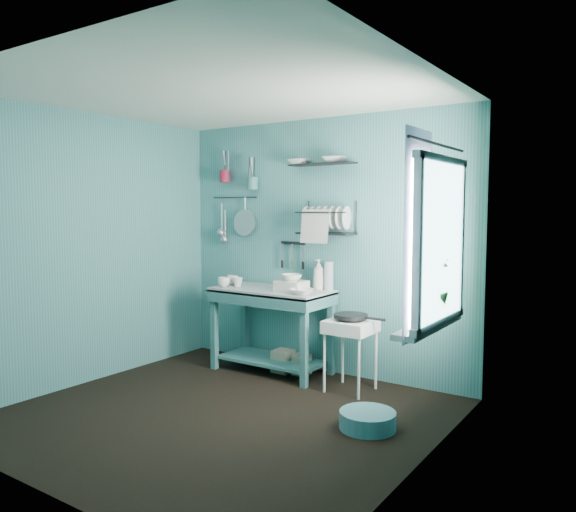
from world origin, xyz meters
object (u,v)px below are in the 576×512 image
Objects in this scene: soap_bottle at (319,274)px; utensil_cup_magenta at (225,176)px; hotplate_stand at (350,355)px; mug_right at (232,280)px; work_counter at (272,330)px; mug_mid at (238,282)px; mug_left at (224,282)px; water_bottle at (329,276)px; frying_pan at (351,316)px; dish_rack at (326,218)px; floor_basin at (368,420)px; storage_tin_large at (283,361)px; storage_tin_small at (301,364)px; potted_plant at (426,284)px; colander at (245,223)px; wash_tub at (292,286)px; utensil_cup_teal at (253,183)px.

utensil_cup_magenta is at bearing 178.00° from soap_bottle.
mug_right is at bearing 173.28° from hotplate_stand.
work_counter is 3.94× the size of soap_bottle.
mug_left is at bearing -135.00° from mug_mid.
work_counter is at bearing 8.97° from mug_mid.
frying_pan is (0.40, -0.30, -0.30)m from water_bottle.
dish_rack is 1.31× the size of floor_basin.
soap_bottle reaches higher than mug_left.
utensil_cup_magenta is at bearing 128.29° from mug_left.
dish_rack is 2.00m from floor_basin.
storage_tin_small is (0.20, 0.03, -0.01)m from storage_tin_large.
dish_rack is at bearing 146.53° from potted_plant.
wash_tub is at bearing -20.03° from colander.
dish_rack is 1.38m from utensil_cup_magenta.
frying_pan is 1.83m from utensil_cup_teal.
wash_tub is 2.15× the size of utensil_cup_teal.
floor_basin is at bearing -44.13° from soap_bottle.
colander is at bearing 177.19° from water_bottle.
wash_tub is 1.64m from floor_basin.
water_bottle reaches higher than frying_pan.
hotplate_stand is 1.21× the size of potted_plant.
colander is (-1.06, 0.08, -0.07)m from dish_rack.
utensil_cup_teal reaches higher than storage_tin_small.
potted_plant is (2.21, -0.62, 0.21)m from mug_mid.
work_counter reaches higher than floor_basin.
storage_tin_large is at bearing 157.06° from potted_plant.
hotplate_stand is 1.52× the size of floor_basin.
storage_tin_large is at bearing 4.76° from mug_right.
water_bottle is (1.00, 0.38, 0.09)m from mug_left.
potted_plant reaches higher than storage_tin_large.
frying_pan is (1.42, -0.08, -0.21)m from mug_right.
potted_plant is (2.33, -0.68, 0.21)m from mug_right.
mug_right is at bearing -174.29° from storage_tin_small.
work_counter is 2.06m from potted_plant.
utensil_cup_teal reaches higher than potted_plant.
frying_pan is 0.55× the size of dish_rack.
mug_mid is 1.13m from dish_rack.
storage_tin_large is at bearing 154.98° from wash_tub.
utensil_cup_magenta is at bearing 144.09° from mug_mid.
hotplate_stand is (1.30, -0.02, -0.56)m from mug_mid.
mug_right is 0.19× the size of hotplate_stand.
mug_mid is 0.70m from colander.
wash_tub is (0.63, 0.04, 0.00)m from mug_mid.
hotplate_stand is 1.90m from colander.
work_counter is 0.44m from storage_tin_small.
storage_tin_large is 0.20m from storage_tin_small.
hotplate_stand is 1.33m from potted_plant.
frying_pan is 2.18m from utensil_cup_magenta.
utensil_cup_teal reaches higher than soap_bottle.
dish_rack is at bearing -2.20° from utensil_cup_magenta.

